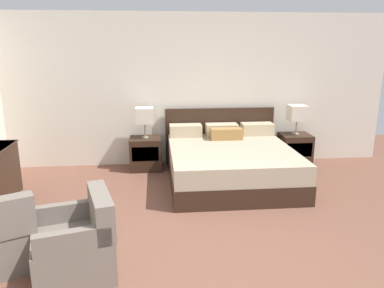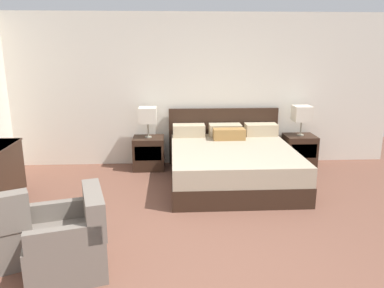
{
  "view_description": "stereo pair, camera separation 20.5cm",
  "coord_description": "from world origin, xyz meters",
  "px_view_note": "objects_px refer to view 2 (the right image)",
  "views": [
    {
      "loc": [
        -0.47,
        -2.97,
        2.03
      ],
      "look_at": [
        0.01,
        1.9,
        0.75
      ],
      "focal_mm": 35.0,
      "sensor_mm": 36.0,
      "label": 1
    },
    {
      "loc": [
        -0.27,
        -2.98,
        2.03
      ],
      "look_at": [
        0.01,
        1.9,
        0.75
      ],
      "focal_mm": 35.0,
      "sensor_mm": 36.0,
      "label": 2
    }
  ],
  "objects_px": {
    "table_lamp_left": "(148,115)",
    "nightstand_left": "(149,153)",
    "nightstand_right": "(299,151)",
    "armchair_companion": "(71,242)",
    "table_lamp_right": "(302,114)",
    "bed": "(232,163)"
  },
  "relations": [
    {
      "from": "bed",
      "to": "table_lamp_right",
      "type": "xyz_separation_m",
      "value": [
        1.3,
        0.72,
        0.62
      ]
    },
    {
      "from": "armchair_companion",
      "to": "nightstand_left",
      "type": "bearing_deg",
      "value": 79.55
    },
    {
      "from": "nightstand_left",
      "to": "table_lamp_right",
      "type": "bearing_deg",
      "value": 0.03
    },
    {
      "from": "nightstand_left",
      "to": "table_lamp_right",
      "type": "xyz_separation_m",
      "value": [
        2.6,
        0.0,
        0.65
      ]
    },
    {
      "from": "table_lamp_right",
      "to": "armchair_companion",
      "type": "distance_m",
      "value": 4.4
    },
    {
      "from": "bed",
      "to": "table_lamp_left",
      "type": "xyz_separation_m",
      "value": [
        -1.3,
        0.72,
        0.62
      ]
    },
    {
      "from": "table_lamp_left",
      "to": "armchair_companion",
      "type": "distance_m",
      "value": 3.11
    },
    {
      "from": "nightstand_right",
      "to": "nightstand_left",
      "type": "bearing_deg",
      "value": 180.0
    },
    {
      "from": "table_lamp_left",
      "to": "bed",
      "type": "bearing_deg",
      "value": -28.9
    },
    {
      "from": "bed",
      "to": "nightstand_right",
      "type": "relative_size",
      "value": 3.77
    },
    {
      "from": "nightstand_right",
      "to": "armchair_companion",
      "type": "distance_m",
      "value": 4.35
    },
    {
      "from": "table_lamp_right",
      "to": "armchair_companion",
      "type": "bearing_deg",
      "value": -136.53
    },
    {
      "from": "bed",
      "to": "table_lamp_right",
      "type": "distance_m",
      "value": 1.61
    },
    {
      "from": "table_lamp_left",
      "to": "armchair_companion",
      "type": "height_order",
      "value": "table_lamp_left"
    },
    {
      "from": "table_lamp_right",
      "to": "nightstand_left",
      "type": "bearing_deg",
      "value": -179.97
    },
    {
      "from": "nightstand_left",
      "to": "table_lamp_right",
      "type": "height_order",
      "value": "table_lamp_right"
    },
    {
      "from": "table_lamp_left",
      "to": "nightstand_left",
      "type": "bearing_deg",
      "value": -90.0
    },
    {
      "from": "armchair_companion",
      "to": "table_lamp_right",
      "type": "bearing_deg",
      "value": 43.47
    },
    {
      "from": "table_lamp_left",
      "to": "nightstand_right",
      "type": "bearing_deg",
      "value": -0.03
    },
    {
      "from": "bed",
      "to": "nightstand_right",
      "type": "height_order",
      "value": "bed"
    },
    {
      "from": "nightstand_right",
      "to": "table_lamp_right",
      "type": "relative_size",
      "value": 1.07
    },
    {
      "from": "bed",
      "to": "armchair_companion",
      "type": "bearing_deg",
      "value": -129.21
    }
  ]
}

